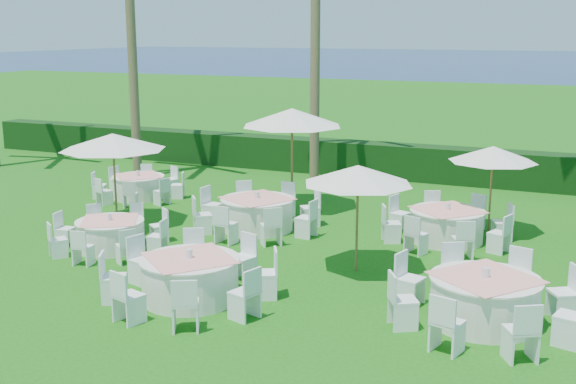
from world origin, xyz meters
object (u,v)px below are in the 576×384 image
at_px(umbrella_a, 113,142).
at_px(banquet_table_f, 447,225).
at_px(banquet_table_d, 139,186).
at_px(banquet_table_e, 257,213).
at_px(banquet_table_b, 190,278).
at_px(umbrella_d, 493,154).
at_px(banquet_table_a, 110,234).
at_px(banquet_table_c, 484,299).
at_px(umbrella_c, 292,117).
at_px(umbrella_b, 358,175).

bearing_deg(umbrella_a, banquet_table_f, 12.70).
distance_m(banquet_table_d, banquet_table_e, 5.25).
bearing_deg(banquet_table_d, banquet_table_b, -49.20).
relative_size(banquet_table_e, umbrella_d, 1.49).
distance_m(banquet_table_a, umbrella_d, 9.63).
distance_m(banquet_table_b, umbrella_a, 6.40).
relative_size(banquet_table_b, banquet_table_f, 1.06).
height_order(banquet_table_c, umbrella_c, umbrella_c).
xyz_separation_m(umbrella_c, umbrella_d, (5.68, -0.46, -0.61)).
bearing_deg(umbrella_a, banquet_table_a, -57.53).
relative_size(banquet_table_a, umbrella_b, 1.20).
xyz_separation_m(umbrella_a, umbrella_c, (3.64, 3.48, 0.43)).
relative_size(banquet_table_f, umbrella_a, 1.13).
height_order(banquet_table_a, banquet_table_f, banquet_table_f).
relative_size(banquet_table_a, banquet_table_c, 0.83).
bearing_deg(banquet_table_a, umbrella_b, 7.51).
distance_m(banquet_table_e, umbrella_c, 3.31).
height_order(banquet_table_c, umbrella_b, umbrella_b).
bearing_deg(banquet_table_b, umbrella_d, 56.48).
relative_size(banquet_table_b, umbrella_b, 1.41).
bearing_deg(banquet_table_d, banquet_table_c, -27.08).
bearing_deg(umbrella_b, banquet_table_a, -172.49).
bearing_deg(banquet_table_d, umbrella_b, -25.39).
height_order(banquet_table_b, umbrella_d, umbrella_d).
relative_size(banquet_table_b, umbrella_c, 1.14).
height_order(umbrella_b, umbrella_d, umbrella_b).
xyz_separation_m(banquet_table_c, umbrella_b, (-2.97, 1.82, 1.68)).
height_order(banquet_table_b, banquet_table_f, banquet_table_b).
xyz_separation_m(banquet_table_b, umbrella_a, (-4.66, 4.01, 1.80)).
relative_size(banquet_table_c, banquet_table_e, 1.02).
bearing_deg(banquet_table_d, umbrella_c, 7.64).
xyz_separation_m(banquet_table_d, banquet_table_f, (9.70, -0.92, 0.05)).
height_order(banquet_table_b, banquet_table_c, banquet_table_c).
bearing_deg(banquet_table_c, umbrella_b, 148.45).
bearing_deg(banquet_table_d, banquet_table_f, -5.43).
height_order(umbrella_a, umbrella_b, umbrella_a).
bearing_deg(umbrella_d, umbrella_a, -162.03).
height_order(banquet_table_d, umbrella_d, umbrella_d).
bearing_deg(banquet_table_f, banquet_table_a, -152.24).
bearing_deg(banquet_table_e, umbrella_a, -164.26).
distance_m(banquet_table_f, umbrella_d, 2.16).
bearing_deg(banquet_table_c, umbrella_c, 134.94).
relative_size(banquet_table_f, umbrella_b, 1.33).
height_order(umbrella_b, umbrella_c, umbrella_c).
height_order(banquet_table_d, umbrella_b, umbrella_b).
xyz_separation_m(banquet_table_a, umbrella_b, (5.88, 0.78, 1.76)).
height_order(banquet_table_c, umbrella_a, umbrella_a).
distance_m(banquet_table_a, umbrella_a, 2.93).
bearing_deg(umbrella_b, banquet_table_f, 65.84).
xyz_separation_m(banquet_table_b, umbrella_c, (-1.02, 7.50, 2.23)).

